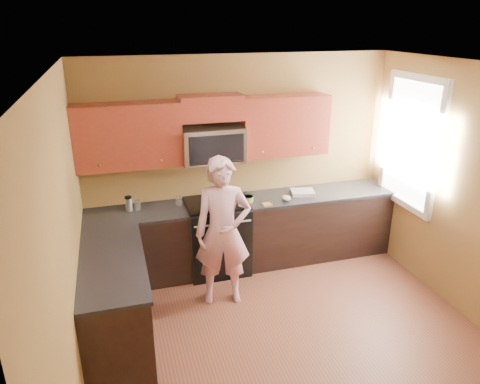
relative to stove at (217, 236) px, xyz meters
name	(u,v)px	position (x,y,z in m)	size (l,w,h in m)	color
floor	(295,345)	(0.40, -1.68, -0.47)	(4.00, 4.00, 0.00)	brown
ceiling	(310,70)	(0.40, -1.68, 2.23)	(4.00, 4.00, 0.00)	white
wall_back	(240,161)	(0.40, 0.32, 0.88)	(4.00, 4.00, 0.00)	brown
wall_left	(67,254)	(-1.60, -1.68, 0.88)	(4.00, 4.00, 0.00)	brown
cabinet_back_run	(246,234)	(0.40, 0.02, -0.03)	(4.00, 0.60, 0.88)	black
cabinet_left_run	(116,302)	(-1.30, -1.08, -0.03)	(0.60, 1.60, 0.88)	black
countertop_back	(246,202)	(0.40, 0.01, 0.43)	(4.00, 0.62, 0.04)	black
countertop_left	(112,262)	(-1.29, -1.08, 0.43)	(0.62, 1.60, 0.04)	black
stove	(217,236)	(0.00, 0.00, 0.00)	(0.76, 0.65, 0.95)	black
microwave	(213,161)	(0.00, 0.12, 0.97)	(0.76, 0.40, 0.42)	silver
upper_cab_left	(131,167)	(-0.99, 0.16, 0.97)	(1.22, 0.33, 0.75)	maroon
upper_cab_right	(283,154)	(0.94, 0.16, 0.97)	(1.12, 0.33, 0.75)	maroon
upper_cab_over_mw	(211,108)	(0.00, 0.16, 1.62)	(0.76, 0.33, 0.30)	maroon
window	(411,143)	(2.38, -0.48, 1.17)	(0.06, 1.06, 1.66)	white
woman	(223,232)	(-0.09, -0.68, 0.39)	(0.63, 0.41, 1.73)	pink
frying_pan	(216,210)	(-0.06, -0.26, 0.47)	(0.27, 0.46, 0.06)	black
butter_tub	(248,202)	(0.41, -0.03, 0.45)	(0.13, 0.13, 0.09)	gold
toast_slice	(267,204)	(0.60, -0.20, 0.45)	(0.11, 0.11, 0.01)	#B27F47
napkin_a	(242,205)	(0.28, -0.19, 0.48)	(0.11, 0.12, 0.06)	silver
napkin_b	(286,198)	(0.88, -0.13, 0.48)	(0.12, 0.13, 0.07)	silver
dish_towel	(302,192)	(1.17, 0.01, 0.47)	(0.30, 0.24, 0.05)	white
travel_mug	(129,211)	(-1.06, 0.10, 0.45)	(0.08, 0.08, 0.18)	silver
glass_a	(138,205)	(-0.95, 0.10, 0.51)	(0.07, 0.07, 0.12)	silver
glass_c	(179,201)	(-0.45, 0.10, 0.51)	(0.07, 0.07, 0.12)	silver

